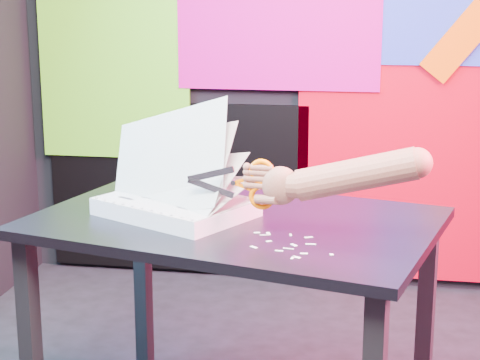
# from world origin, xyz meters

# --- Properties ---
(room) EXTENTS (3.01, 3.01, 2.71)m
(room) POSITION_xyz_m (0.00, 0.00, 1.35)
(room) COLOR black
(room) RESTS_ON ground
(backdrop) EXTENTS (2.88, 0.05, 2.08)m
(backdrop) POSITION_xyz_m (0.06, 1.46, 0.96)
(backdrop) COLOR #C50019
(backdrop) RESTS_ON ground
(work_table) EXTENTS (1.30, 1.02, 0.75)m
(work_table) POSITION_xyz_m (-0.18, -0.05, 0.65)
(work_table) COLOR #272727
(work_table) RESTS_ON ground
(printout_stack) EXTENTS (0.51, 0.47, 0.38)m
(printout_stack) POSITION_xyz_m (-0.36, -0.05, 0.78)
(printout_stack) COLOR silver
(printout_stack) RESTS_ON work_table
(scissors) EXTENTS (0.25, 0.04, 0.14)m
(scissors) POSITION_xyz_m (-0.10, -0.17, 0.89)
(scissors) COLOR silver
(scissors) RESTS_ON printout_stack
(hand_forearm) EXTENTS (0.49, 0.13, 0.18)m
(hand_forearm) POSITION_xyz_m (0.14, -0.20, 0.92)
(hand_forearm) COLOR brown
(hand_forearm) RESTS_ON work_table
(paper_clippings) EXTENTS (0.23, 0.22, 0.00)m
(paper_clippings) POSITION_xyz_m (-0.00, -0.28, 0.75)
(paper_clippings) COLOR white
(paper_clippings) RESTS_ON work_table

